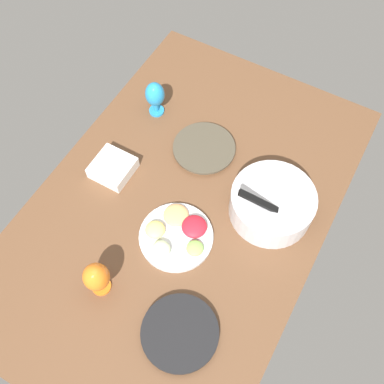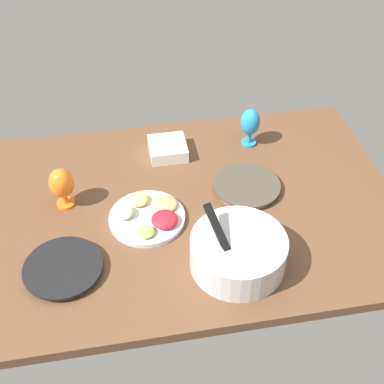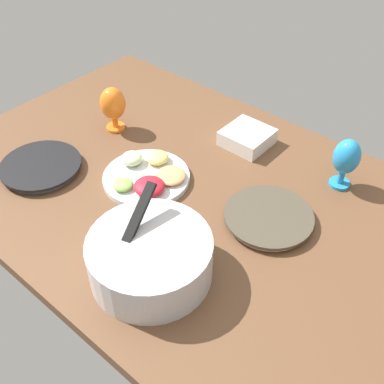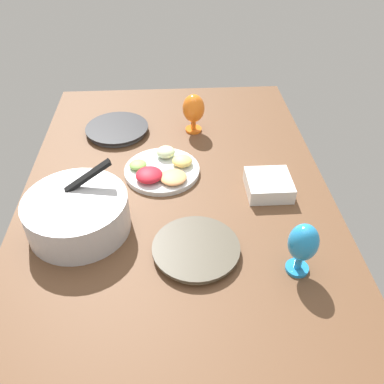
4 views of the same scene
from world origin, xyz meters
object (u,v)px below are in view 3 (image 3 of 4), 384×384
at_px(fruit_platter, 148,176).
at_px(hurricane_glass_blue, 346,159).
at_px(dinner_plate_left, 268,218).
at_px(square_bowl_white, 247,136).
at_px(hurricane_glass_orange, 113,105).
at_px(dinner_plate_right, 41,167).
at_px(mixing_bowl, 150,257).

xyz_separation_m(fruit_platter, hurricane_glass_blue, (-0.46, -0.37, 0.08)).
xyz_separation_m(dinner_plate_left, square_bowl_white, (0.26, -0.26, 0.02)).
height_order(hurricane_glass_orange, hurricane_glass_blue, hurricane_glass_blue).
height_order(dinner_plate_left, hurricane_glass_blue, hurricane_glass_blue).
relative_size(dinner_plate_left, fruit_platter, 0.94).
relative_size(dinner_plate_right, mixing_bowl, 0.83).
bearing_deg(dinner_plate_left, hurricane_glass_orange, -2.99).
bearing_deg(hurricane_glass_orange, hurricane_glass_blue, -162.32).
xyz_separation_m(mixing_bowl, hurricane_glass_orange, (0.55, -0.38, 0.03)).
distance_m(hurricane_glass_orange, hurricane_glass_blue, 0.78).
height_order(hurricane_glass_orange, square_bowl_white, hurricane_glass_orange).
height_order(dinner_plate_right, fruit_platter, fruit_platter).
bearing_deg(mixing_bowl, dinner_plate_right, -6.94).
bearing_deg(dinner_plate_right, square_bowl_white, -127.20).
relative_size(fruit_platter, square_bowl_white, 1.82).
relative_size(mixing_bowl, hurricane_glass_orange, 1.92).
xyz_separation_m(dinner_plate_left, fruit_platter, (0.38, 0.09, 0.01)).
relative_size(dinner_plate_left, hurricane_glass_orange, 1.58).
distance_m(dinner_plate_right, square_bowl_white, 0.68).
bearing_deg(hurricane_glass_blue, mixing_bowl, 72.11).
bearing_deg(mixing_bowl, dinner_plate_left, -109.32).
xyz_separation_m(dinner_plate_left, mixing_bowl, (0.12, 0.35, 0.05)).
distance_m(dinner_plate_left, dinner_plate_right, 0.73).
xyz_separation_m(dinner_plate_left, hurricane_glass_blue, (-0.08, -0.27, 0.09)).
relative_size(dinner_plate_right, hurricane_glass_orange, 1.60).
bearing_deg(dinner_plate_left, fruit_platter, 14.00).
bearing_deg(dinner_plate_right, hurricane_glass_blue, -143.76).
xyz_separation_m(dinner_plate_right, hurricane_glass_orange, (-0.01, -0.31, 0.08)).
bearing_deg(dinner_plate_left, square_bowl_white, -44.83).
bearing_deg(dinner_plate_right, dinner_plate_left, -157.55).
distance_m(mixing_bowl, square_bowl_white, 0.62).
bearing_deg(square_bowl_white, hurricane_glass_blue, -178.15).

